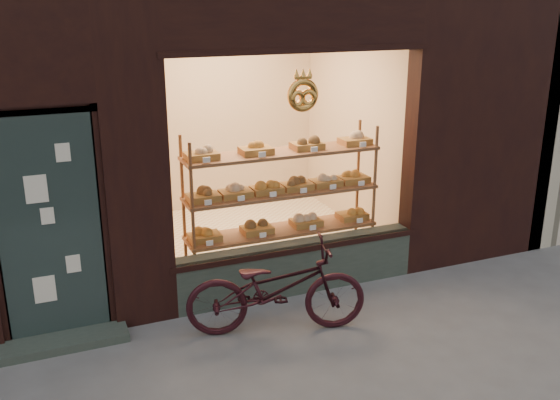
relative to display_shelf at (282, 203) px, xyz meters
name	(u,v)px	position (x,y,z in m)	size (l,w,h in m)	color
display_shelf	(282,203)	(0.00, 0.00, 0.00)	(2.20, 0.45, 1.70)	brown
bicycle	(276,288)	(-0.54, -1.15, -0.42)	(0.59, 1.71, 0.90)	black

